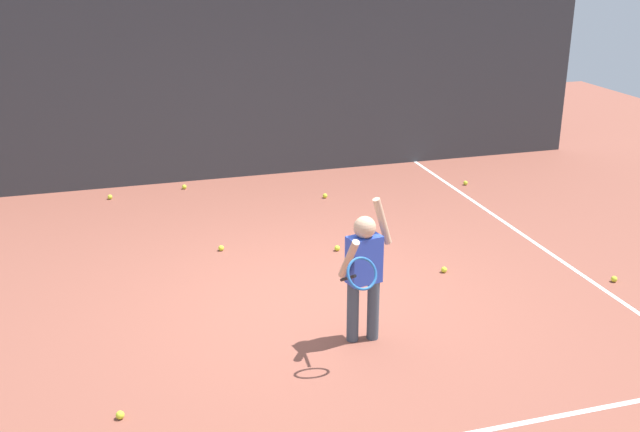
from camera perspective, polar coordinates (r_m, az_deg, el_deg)
name	(u,v)px	position (r m, az deg, el deg)	size (l,w,h in m)	color
ground_plane	(315,300)	(7.78, -0.38, -6.34)	(20.00, 20.00, 0.00)	brown
court_line_sideline	(522,234)	(9.76, 15.01, -1.35)	(0.05, 9.00, 0.00)	white
back_fence_windscreen	(232,66)	(11.40, -6.68, 11.13)	(11.37, 0.08, 3.39)	#383D42
fence_post_1	(32,69)	(11.32, -20.90, 10.28)	(0.09, 0.09, 3.54)	slate
fence_post_2	(231,61)	(11.45, -6.75, 11.55)	(0.09, 0.09, 3.54)	slate
fence_post_3	(405,53)	(12.22, 6.42, 12.11)	(0.09, 0.09, 3.54)	slate
fence_post_4	(559,46)	(13.53, 17.56, 12.11)	(0.09, 0.09, 3.54)	slate
tennis_player	(364,268)	(6.74, 3.33, -3.93)	(0.63, 0.67, 1.35)	#3F4C59
tennis_ball_0	(465,183)	(11.50, 10.91, 2.47)	(0.07, 0.07, 0.07)	#CCE033
tennis_ball_1	(614,279)	(8.74, 21.29, -4.45)	(0.07, 0.07, 0.07)	#CCE033
tennis_ball_2	(184,187)	(11.29, -10.19, 2.18)	(0.07, 0.07, 0.07)	#CCE033
tennis_ball_3	(120,415)	(6.21, -14.83, -14.30)	(0.07, 0.07, 0.07)	#CCE033
tennis_ball_4	(325,196)	(10.73, 0.38, 1.54)	(0.07, 0.07, 0.07)	#CCE033
tennis_ball_5	(221,248)	(9.01, -7.47, -2.41)	(0.07, 0.07, 0.07)	#CCE033
tennis_ball_6	(444,270)	(8.48, 9.33, -4.01)	(0.07, 0.07, 0.07)	#CCE033
tennis_ball_7	(337,248)	(8.94, 1.31, -2.44)	(0.07, 0.07, 0.07)	#CCE033
tennis_ball_8	(110,197)	(11.09, -15.55, 1.40)	(0.07, 0.07, 0.07)	#CCE033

